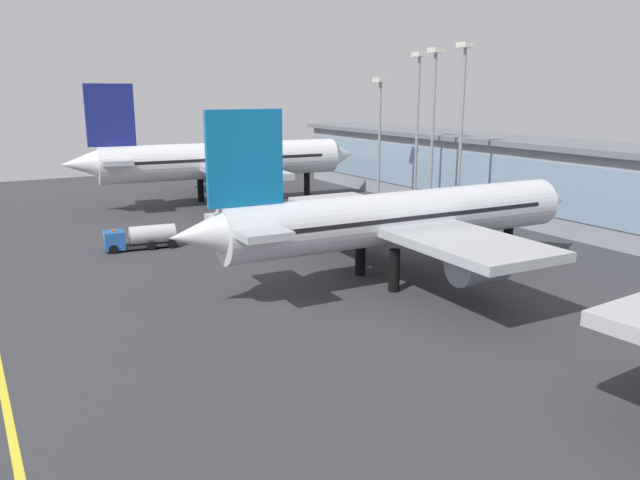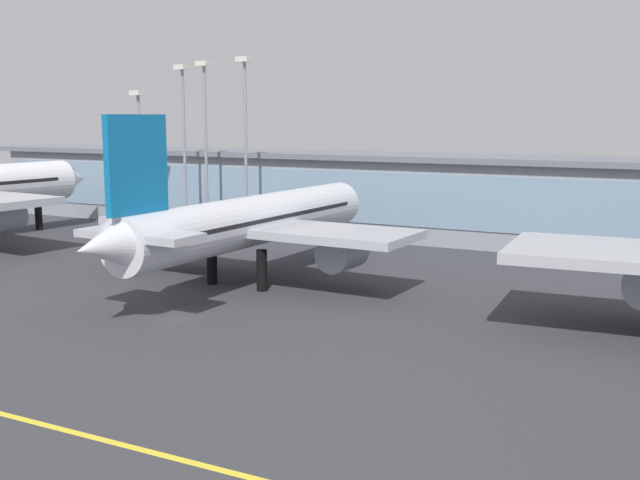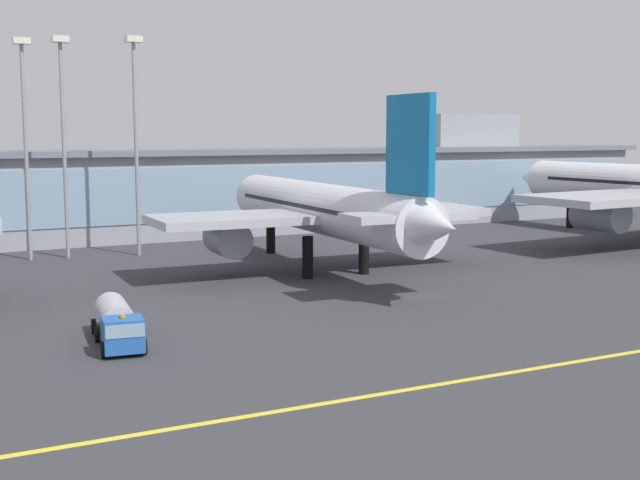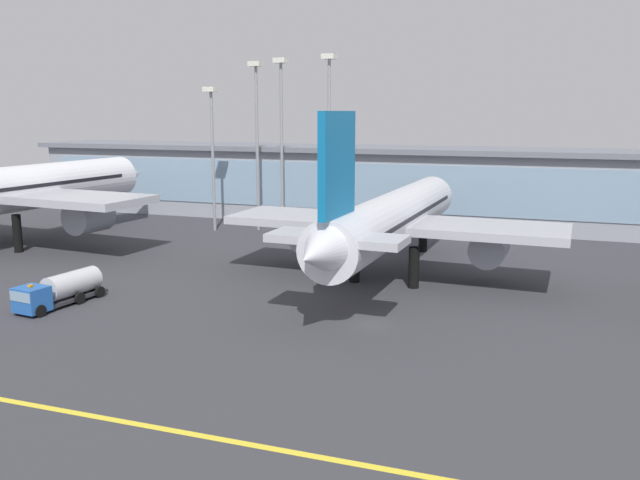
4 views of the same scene
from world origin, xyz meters
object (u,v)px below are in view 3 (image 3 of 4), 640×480
at_px(fuel_tanker_truck, 118,323).
at_px(apron_light_mast_east, 135,115).
at_px(apron_light_mast_centre, 24,117).
at_px(airliner_near_right, 324,210).
at_px(apron_light_mast_far_east, 63,116).

relative_size(fuel_tanker_truck, apron_light_mast_east, 0.36).
bearing_deg(apron_light_mast_east, apron_light_mast_centre, 170.18).
distance_m(airliner_near_right, apron_light_mast_far_east, 32.83).
relative_size(airliner_near_right, apron_light_mast_far_east, 1.90).
bearing_deg(apron_light_mast_centre, apron_light_mast_far_east, -5.25).
distance_m(apron_light_mast_centre, apron_light_mast_east, 12.20).
bearing_deg(fuel_tanker_truck, apron_light_mast_far_east, -179.05).
xyz_separation_m(apron_light_mast_centre, apron_light_mast_east, (12.01, -2.08, 0.31)).
xyz_separation_m(airliner_near_right, apron_light_mast_centre, (-26.07, 22.71, 9.67)).
bearing_deg(apron_light_mast_east, fuel_tanker_truck, -107.04).
distance_m(fuel_tanker_truck, apron_light_mast_far_east, 45.32).
height_order(airliner_near_right, apron_light_mast_far_east, apron_light_mast_far_east).
height_order(airliner_near_right, apron_light_mast_east, apron_light_mast_east).
relative_size(apron_light_mast_centre, apron_light_mast_far_east, 0.99).
height_order(apron_light_mast_centre, apron_light_mast_far_east, apron_light_mast_far_east).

